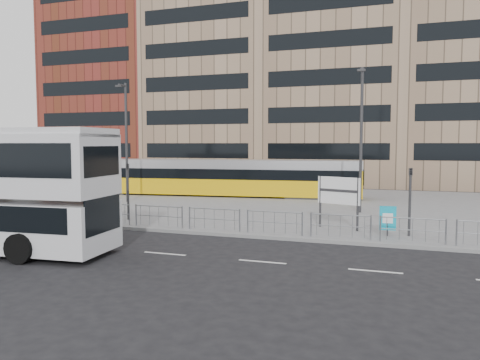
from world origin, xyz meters
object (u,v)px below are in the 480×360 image
(tram, at_px, (205,177))
(lamp_post_east, at_px, (361,134))
(traffic_light_west, at_px, (128,184))
(lamp_post_west, at_px, (126,138))
(traffic_light_east, at_px, (410,193))
(bare_tree, at_px, (2,128))
(station_sign, at_px, (339,193))
(ad_panel, at_px, (388,219))
(pedestrian, at_px, (89,197))

(tram, bearing_deg, lamp_post_east, -30.60)
(traffic_light_west, xyz_separation_m, lamp_post_west, (-4.42, 6.89, 2.65))
(traffic_light_east, relative_size, bare_tree, 0.42)
(station_sign, height_order, ad_panel, station_sign)
(lamp_post_east, bearing_deg, station_sign, -95.65)
(station_sign, xyz_separation_m, ad_panel, (2.35, -1.17, -0.98))
(tram, relative_size, lamp_post_east, 2.84)
(pedestrian, xyz_separation_m, lamp_post_east, (16.30, 4.37, 3.95))
(traffic_light_west, xyz_separation_m, traffic_light_east, (14.61, 0.05, 0.00))
(traffic_light_east, height_order, bare_tree, bare_tree)
(pedestrian, bearing_deg, lamp_post_west, -5.16)
(tram, xyz_separation_m, ad_panel, (14.40, -12.87, -0.66))
(tram, height_order, lamp_post_west, lamp_post_west)
(tram, height_order, ad_panel, tram)
(lamp_post_east, bearing_deg, tram, 155.59)
(traffic_light_west, distance_m, lamp_post_east, 14.02)
(ad_panel, bearing_deg, tram, 133.06)
(ad_panel, height_order, traffic_light_west, traffic_light_west)
(tram, relative_size, bare_tree, 3.34)
(traffic_light_west, bearing_deg, traffic_light_east, -24.64)
(ad_panel, relative_size, traffic_light_west, 0.44)
(traffic_light_east, bearing_deg, bare_tree, 161.97)
(traffic_light_west, distance_m, bare_tree, 14.21)
(station_sign, distance_m, traffic_light_west, 11.37)
(traffic_light_east, distance_m, lamp_post_east, 7.80)
(station_sign, distance_m, pedestrian, 15.82)
(bare_tree, bearing_deg, ad_panel, -9.81)
(bare_tree, bearing_deg, lamp_post_west, 16.38)
(ad_panel, height_order, pedestrian, pedestrian)
(tram, distance_m, traffic_light_west, 12.61)
(pedestrian, height_order, traffic_light_west, traffic_light_west)
(bare_tree, bearing_deg, station_sign, -8.06)
(station_sign, xyz_separation_m, pedestrian, (-15.71, 1.59, -0.97))
(pedestrian, height_order, bare_tree, bare_tree)
(lamp_post_east, bearing_deg, traffic_light_west, -150.18)
(station_sign, height_order, traffic_light_west, traffic_light_west)
(lamp_post_west, bearing_deg, lamp_post_east, -0.20)
(traffic_light_west, xyz_separation_m, bare_tree, (-13.11, 4.34, 3.34))
(station_sign, bearing_deg, lamp_post_east, 103.57)
(tram, height_order, pedestrian, tram)
(pedestrian, bearing_deg, station_sign, -101.53)
(ad_panel, xyz_separation_m, pedestrian, (-18.06, 2.76, 0.01))
(tram, bearing_deg, lamp_post_west, -129.30)
(ad_panel, distance_m, lamp_post_west, 19.85)
(tram, distance_m, ad_panel, 19.32)
(traffic_light_east, distance_m, lamp_post_west, 20.40)
(traffic_light_east, relative_size, lamp_post_east, 0.35)
(tram, bearing_deg, traffic_light_west, -92.92)
(pedestrian, relative_size, traffic_light_east, 0.52)
(lamp_post_west, xyz_separation_m, bare_tree, (-8.69, -2.55, 0.70))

